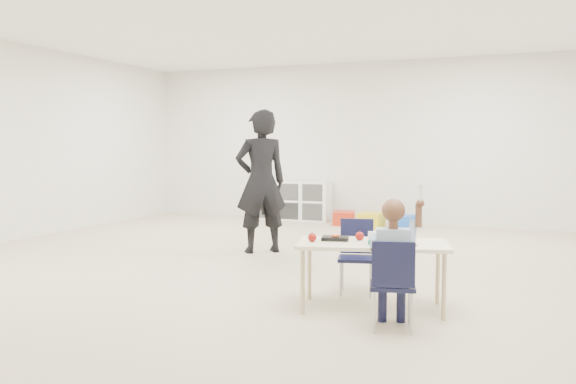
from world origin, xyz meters
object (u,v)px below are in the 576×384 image
at_px(table, 372,275).
at_px(child, 393,258).
at_px(cubby_shelf, 293,201).
at_px(adult, 261,182).
at_px(chair_near, 393,284).

bearing_deg(table, child, -74.01).
xyz_separation_m(child, cubby_shelf, (-3.11, 5.87, -0.18)).
relative_size(child, adult, 0.59).
distance_m(table, child, 0.60).
distance_m(chair_near, cubby_shelf, 6.64).
relative_size(cubby_shelf, adult, 0.78).
relative_size(chair_near, cubby_shelf, 0.48).
relative_size(table, adult, 0.74).
height_order(cubby_shelf, adult, adult).
bearing_deg(child, adult, 117.24).
distance_m(table, adult, 2.94).
relative_size(table, chair_near, 1.98).
bearing_deg(adult, table, 92.48).
bearing_deg(table, chair_near, -74.01).
bearing_deg(cubby_shelf, chair_near, -62.10).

